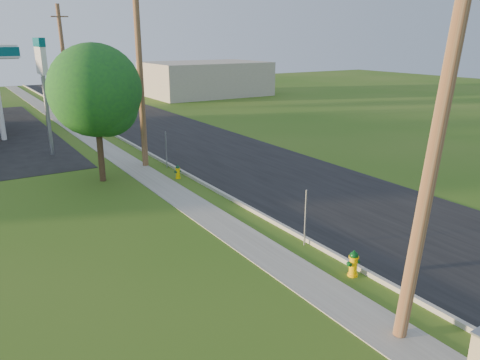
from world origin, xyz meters
name	(u,v)px	position (x,y,z in m)	size (l,w,h in m)	color
ground_plane	(397,303)	(0.00, 0.00, 0.00)	(140.00, 140.00, 0.00)	#2B5712
road	(296,183)	(4.50, 10.00, 0.01)	(8.00, 120.00, 0.02)	black
curb	(226,195)	(0.50, 10.00, 0.07)	(0.15, 120.00, 0.15)	#A3A196
sidewalk	(191,204)	(-1.25, 10.00, 0.01)	(1.50, 120.00, 0.03)	gray
utility_pole_near	(437,137)	(-0.60, -1.00, 4.80)	(1.40, 0.32, 9.48)	brown
utility_pole_mid	(140,75)	(-0.60, 17.00, 4.95)	(1.40, 0.32, 9.80)	brown
utility_pole_far	(64,63)	(-0.60, 35.00, 4.80)	(1.40, 0.32, 9.50)	brown
sign_post_near	(305,218)	(0.25, 4.20, 1.00)	(0.05, 0.04, 2.00)	gray
sign_post_mid	(166,150)	(0.25, 16.00, 1.00)	(0.05, 0.04, 2.00)	gray
sign_post_far	(102,118)	(0.25, 28.20, 1.00)	(0.05, 0.04, 2.00)	gray
price_pylon	(41,63)	(-4.50, 22.50, 5.43)	(0.34, 2.04, 6.85)	gray
distant_building	(205,79)	(18.00, 45.00, 2.00)	(14.00, 10.00, 4.00)	#9B9586
tree_verge	(98,94)	(-3.35, 15.34, 4.29)	(4.39, 4.39, 6.66)	#362215
hydrant_near	(353,263)	(0.09, 1.74, 0.41)	(0.43, 0.38, 0.83)	#F8B500
hydrant_mid	(178,172)	(-0.10, 13.80, 0.35)	(0.37, 0.33, 0.71)	yellow
hydrant_far	(101,129)	(-0.09, 27.39, 0.33)	(0.35, 0.31, 0.67)	yellow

